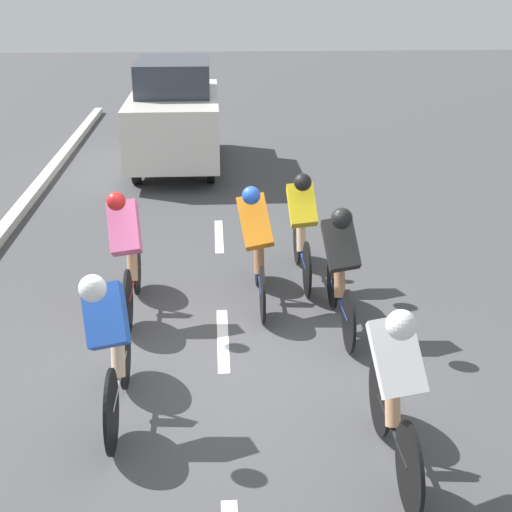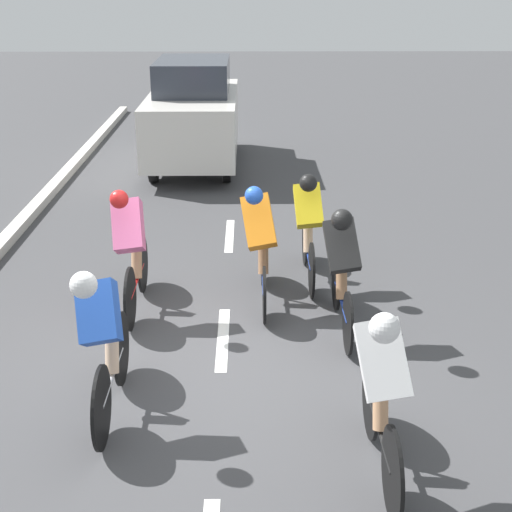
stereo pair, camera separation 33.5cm
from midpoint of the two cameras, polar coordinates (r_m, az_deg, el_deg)
The scene contains 10 objects.
ground_plane at distance 7.24m, azimuth -1.45°, elevation -8.48°, with size 60.00×60.00×0.00m, color #424244.
lane_stripe_mid at distance 7.66m, azimuth -1.41°, elevation -6.61°, with size 0.12×1.40×0.01m, color white.
lane_stripe_far at distance 10.59m, azimuth -1.22°, elevation 1.65°, with size 0.12×1.40×0.01m, color white.
cyclist_pink at distance 8.04m, azimuth -8.77°, elevation 0.65°, with size 0.39×1.70×1.52m.
cyclist_blue at distance 6.16m, azimuth -10.60°, elevation -6.48°, with size 0.41×1.69×1.48m.
cyclist_orange at distance 8.12m, azimuth 1.53°, elevation 1.17°, with size 0.43×1.69×1.51m.
cyclist_black at distance 7.54m, azimuth 8.14°, elevation -0.80°, with size 0.40×1.68×1.48m.
cyclist_yellow at distance 8.79m, azimuth 5.29°, elevation 2.52°, with size 0.37×1.71×1.46m.
cyclist_white at distance 5.44m, azimuth 11.80°, elevation -10.34°, with size 0.42×1.65×1.53m.
support_car at distance 14.40m, azimuth -4.34°, elevation 11.29°, with size 1.70×3.94×2.06m.
Camera 2 is at (-0.27, 6.25, 3.65)m, focal length 50.00 mm.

